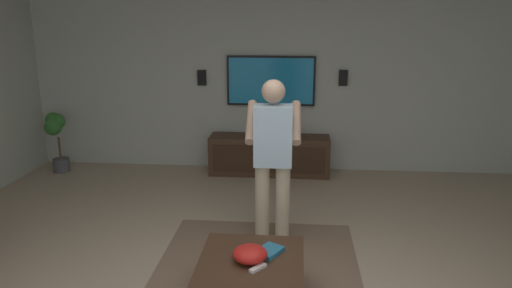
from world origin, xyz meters
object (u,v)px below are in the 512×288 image
Objects in this scene: wall_speaker_left at (343,78)px; wall_speaker_right at (202,78)px; tv at (271,81)px; person_standing at (273,153)px; potted_plant_short at (56,132)px; media_console at (269,155)px; remote_white at (257,268)px; bowl at (250,254)px; book at (269,251)px; vase_round at (287,129)px; coffee_table at (250,277)px.

wall_speaker_right is at bearing 90.00° from wall_speaker_left.
tv reaches higher than wall_speaker_right.
potted_plant_short is at bearing 57.11° from person_standing.
remote_white is at bearing 1.89° from media_console.
wall_speaker_left is at bearing -15.33° from bowl.
book reaches higher than remote_white.
bowl is 1.20× the size of book.
media_console is 7.73× the size of wall_speaker_left.
wall_speaker_left is at bearing -73.80° from vase_round.
tv is 3.76m from remote_white.
potted_plant_short is 4.01× the size of wall_speaker_left.
vase_round is 1.43m from wall_speaker_right.
remote_white reaches higher than coffee_table.
media_console is 7.73× the size of book.
vase_round is at bearing -3.55° from person_standing.
book is at bearing -179.80° from person_standing.
wall_speaker_right reaches higher than bowl.
remote_white is at bearing -151.13° from bowl.
person_standing is 2.21m from vase_round.
media_console is at bearing 2.84° from person_standing.
media_console is 1.35× the size of tv.
person_standing reaches higher than remote_white.
remote_white is (-1.24, 0.04, -0.52)m from person_standing.
person_standing reaches higher than potted_plant_short.
coffee_table is at bearing 164.96° from wall_speaker_left.
book is (-2.96, -3.23, -0.19)m from potted_plant_short.
wall_speaker_right reaches higher than media_console.
person_standing is 1.22m from bowl.
book is (-0.99, -0.03, -0.51)m from person_standing.
person_standing is at bearing -121.58° from potted_plant_short.
tv reaches higher than coffee_table.
coffee_table is at bearing 0.92° from media_console.
media_console is at bearing -86.35° from potted_plant_short.
wall_speaker_right is (0.25, 1.00, 1.07)m from media_console.
potted_plant_short is (1.97, 3.20, -0.33)m from person_standing.
bowl reaches higher than coffee_table.
wall_speaker_left is at bearing -162.81° from book.
media_console reaches higher than remote_white.
bowl is at bearing -163.54° from wall_speaker_right.
person_standing is (-2.16, -0.16, 0.66)m from media_console.
tv reaches higher than remote_white.
tv is at bearing -145.95° from book.
wall_speaker_right reaches higher than book.
book is (0.18, -0.13, 0.12)m from coffee_table.
tv is 5.71× the size of vase_round.
bowl is 1.20× the size of vase_round.
tv is at bearing -139.80° from remote_white.
tv reaches higher than vase_round.
coffee_table is at bearing -101.88° from remote_white.
wall_speaker_left reaches higher than coffee_table.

